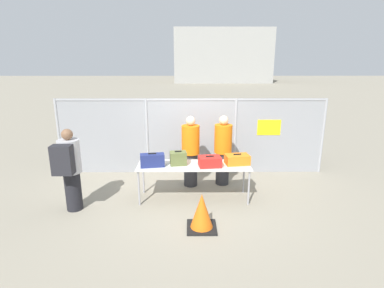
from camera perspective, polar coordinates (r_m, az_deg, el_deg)
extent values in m
plane|color=gray|center=(6.53, -0.09, -10.35)|extent=(120.00, 120.00, 0.00)
cylinder|color=#9EA0A5|center=(8.44, -23.99, 1.29)|extent=(0.07, 0.07, 1.96)
cylinder|color=#9EA0A5|center=(7.81, -8.52, 1.43)|extent=(0.07, 0.07, 1.96)
cylinder|color=#9EA0A5|center=(7.82, 8.20, 1.46)|extent=(0.07, 0.07, 1.96)
cylinder|color=#9EA0A5|center=(8.46, 23.60, 1.38)|extent=(0.07, 0.07, 1.96)
cube|color=gray|center=(7.73, -0.16, 1.46)|extent=(6.82, 0.01, 1.96)
cube|color=#9EA0A5|center=(7.56, -0.16, 8.45)|extent=(6.82, 0.04, 0.04)
cube|color=yellow|center=(7.93, 14.46, 3.07)|extent=(0.60, 0.01, 0.40)
cube|color=silver|center=(6.25, 0.34, -4.09)|extent=(2.35, 0.72, 0.02)
cylinder|color=#99999E|center=(6.20, -10.07, -8.30)|extent=(0.04, 0.04, 0.74)
cylinder|color=#99999E|center=(6.23, 10.76, -8.23)|extent=(0.04, 0.04, 0.74)
cylinder|color=#99999E|center=(6.75, -9.25, -6.28)|extent=(0.04, 0.04, 0.74)
cylinder|color=#99999E|center=(6.77, 9.81, -6.22)|extent=(0.04, 0.04, 0.74)
cube|color=navy|center=(6.17, -7.55, -3.08)|extent=(0.51, 0.28, 0.27)
cube|color=black|center=(6.13, -7.60, -1.80)|extent=(0.16, 0.05, 0.02)
cube|color=#566033|center=(6.23, -2.64, -2.72)|extent=(0.37, 0.29, 0.28)
cube|color=black|center=(6.19, -2.66, -1.41)|extent=(0.14, 0.04, 0.02)
cube|color=red|center=(6.15, 3.41, -3.34)|extent=(0.49, 0.38, 0.20)
cube|color=black|center=(6.12, 3.42, -2.34)|extent=(0.16, 0.04, 0.02)
cube|color=orange|center=(6.34, 8.59, -2.92)|extent=(0.53, 0.39, 0.20)
cube|color=black|center=(6.31, 8.63, -1.95)|extent=(0.16, 0.05, 0.02)
cylinder|color=black|center=(6.39, -21.66, -8.30)|extent=(0.31, 0.31, 0.78)
cylinder|color=#B2B2B7|center=(6.15, -22.31, -2.19)|extent=(0.40, 0.40, 0.65)
sphere|color=brown|center=(6.04, -22.72, 1.69)|extent=(0.21, 0.21, 0.21)
cube|color=#232328|center=(5.87, -23.44, -2.80)|extent=(0.36, 0.22, 0.54)
cylinder|color=#2D2D33|center=(7.06, -0.26, -4.86)|extent=(0.31, 0.31, 0.79)
cylinder|color=orange|center=(6.84, -0.27, 0.84)|extent=(0.41, 0.41, 0.66)
sphere|color=beige|center=(6.75, -0.28, 4.43)|extent=(0.21, 0.21, 0.21)
cylinder|color=#2D2D33|center=(7.19, 5.81, -4.58)|extent=(0.31, 0.31, 0.79)
cylinder|color=orange|center=(6.97, 5.96, 1.01)|extent=(0.41, 0.41, 0.66)
sphere|color=beige|center=(6.88, 6.06, 4.52)|extent=(0.21, 0.21, 0.21)
cube|color=white|center=(9.47, 11.28, 0.31)|extent=(2.91, 1.57, 0.51)
sphere|color=black|center=(8.60, 9.03, -1.89)|extent=(0.62, 0.62, 0.62)
sphere|color=black|center=(10.22, 7.52, 0.92)|extent=(0.62, 0.62, 0.62)
cylinder|color=#59595B|center=(9.33, -0.67, -0.92)|extent=(1.02, 0.06, 0.06)
cube|color=#999993|center=(47.63, 5.38, 16.26)|extent=(13.48, 11.61, 7.31)
cube|color=black|center=(5.49, 1.83, -15.55)|extent=(0.52, 0.52, 0.03)
cone|color=orange|center=(5.34, 1.86, -12.70)|extent=(0.42, 0.42, 0.65)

